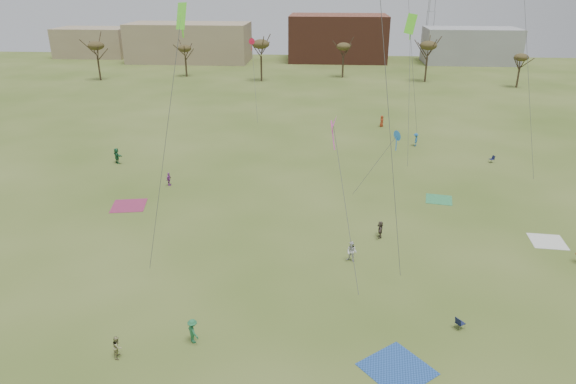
{
  "coord_description": "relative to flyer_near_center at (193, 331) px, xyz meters",
  "views": [
    {
      "loc": [
        2.99,
        -25.25,
        21.23
      ],
      "look_at": [
        0.0,
        12.0,
        5.5
      ],
      "focal_mm": 31.88,
      "sensor_mm": 36.0,
      "label": 1
    }
  ],
  "objects": [
    {
      "name": "flyer_far_b",
      "position": [
        16.24,
        51.9,
        0.03
      ],
      "size": [
        0.85,
        1.0,
        1.73
      ],
      "primitive_type": "imported",
      "rotation": [
        0.0,
        0.0,
        1.14
      ],
      "color": "#9A361A",
      "rests_on": "ground"
    },
    {
      "name": "building_brick",
      "position": [
        10.02,
        119.77,
        5.17
      ],
      "size": [
        26.0,
        16.0,
        12.0
      ],
      "primitive_type": "cube",
      "color": "brown",
      "rests_on": "ground"
    },
    {
      "name": "spectator_fore_b",
      "position": [
        -4.19,
        -1.68,
        -0.1
      ],
      "size": [
        0.65,
        0.79,
        1.47
      ],
      "primitive_type": "imported",
      "rotation": [
        0.0,
        0.0,
        1.71
      ],
      "color": "#979460",
      "rests_on": "ground"
    },
    {
      "name": "spectator_fore_c",
      "position": [
        12.9,
        15.16,
        -0.06
      ],
      "size": [
        0.52,
        1.45,
        1.54
      ],
      "primitive_type": "imported",
      "rotation": [
        0.0,
        0.0,
        4.67
      ],
      "color": "#4C4136",
      "rests_on": "ground"
    },
    {
      "name": "tree_line",
      "position": [
        2.18,
        78.9,
        6.25
      ],
      "size": [
        117.44,
        49.32,
        8.91
      ],
      "color": "#3A2B1E",
      "rests_on": "ground"
    },
    {
      "name": "blanket_olive",
      "position": [
        19.72,
        24.03,
        -0.83
      ],
      "size": [
        3.06,
        3.06,
        0.03
      ],
      "primitive_type": "cube",
      "rotation": [
        0.0,
        0.0,
        1.39
      ],
      "color": "#359357",
      "rests_on": "ground"
    },
    {
      "name": "spectator_mid_d",
      "position": [
        -9.26,
        25.62,
        -0.09
      ],
      "size": [
        0.54,
        0.93,
        1.49
      ],
      "primitive_type": "imported",
      "rotation": [
        0.0,
        0.0,
        1.35
      ],
      "color": "#A347AC",
      "rests_on": "ground"
    },
    {
      "name": "flyer_far_a",
      "position": [
        -17.8,
        32.33,
        0.13
      ],
      "size": [
        1.73,
        1.59,
        1.93
      ],
      "primitive_type": "imported",
      "rotation": [
        0.0,
        0.0,
        2.44
      ],
      "color": "#22673E",
      "rests_on": "ground"
    },
    {
      "name": "blanket_cream",
      "position": [
        27.41,
        15.5,
        -0.83
      ],
      "size": [
        3.04,
        3.04,
        0.03
      ],
      "primitive_type": "cube",
      "rotation": [
        0.0,
        0.0,
        1.49
      ],
      "color": "white",
      "rests_on": "ground"
    },
    {
      "name": "flyer_far_c",
      "position": [
        19.98,
        42.38,
        0.06
      ],
      "size": [
        0.84,
        1.24,
        1.78
      ],
      "primitive_type": "imported",
      "rotation": [
        0.0,
        0.0,
        4.55
      ],
      "color": "#21619B",
      "rests_on": "ground"
    },
    {
      "name": "building_tan",
      "position": [
        -29.98,
        114.77,
        4.17
      ],
      "size": [
        32.0,
        14.0,
        10.0
      ],
      "primitive_type": "cube",
      "color": "#937F60",
      "rests_on": "ground"
    },
    {
      "name": "building_grey",
      "position": [
        45.02,
        117.77,
        3.67
      ],
      "size": [
        24.0,
        12.0,
        9.0
      ],
      "primitive_type": "cube",
      "color": "gray",
      "rests_on": "ground"
    },
    {
      "name": "camp_chair_right",
      "position": [
        28.43,
        36.28,
        -0.57
      ],
      "size": [
        0.69,
        0.66,
        0.87
      ],
      "rotation": [
        0.0,
        0.0,
        5.09
      ],
      "color": "#161A3D",
      "rests_on": "ground"
    },
    {
      "name": "blanket_blue",
      "position": [
        12.52,
        -1.45,
        -0.83
      ],
      "size": [
        4.92,
        4.92,
        0.03
      ],
      "primitive_type": "cube",
      "rotation": [
        0.0,
        0.0,
        0.69
      ],
      "color": "#2550A1",
      "rests_on": "ground"
    },
    {
      "name": "blanket_plum",
      "position": [
        -11.73,
        19.95,
        -0.83
      ],
      "size": [
        3.84,
        3.84,
        0.03
      ],
      "primitive_type": "cube",
      "rotation": [
        0.0,
        0.0,
        1.76
      ],
      "color": "#952D54",
      "rests_on": "ground"
    },
    {
      "name": "building_tan_west",
      "position": [
        -59.98,
        121.77,
        3.17
      ],
      "size": [
        20.0,
        12.0,
        8.0
      ],
      "primitive_type": "cube",
      "color": "#937F60",
      "rests_on": "ground"
    },
    {
      "name": "ground",
      "position": [
        5.02,
        -0.23,
        -0.83
      ],
      "size": [
        260.0,
        260.0,
        0.0
      ],
      "primitive_type": "plane",
      "color": "#3E551A",
      "rests_on": "ground"
    },
    {
      "name": "camp_chair_center",
      "position": [
        17.02,
        2.71,
        -0.57
      ],
      "size": [
        0.73,
        0.72,
        0.87
      ],
      "rotation": [
        0.0,
        0.0,
        2.15
      ],
      "color": "#161D3C",
      "rests_on": "ground"
    },
    {
      "name": "spectator_mid_e",
      "position": [
        10.24,
        10.78,
        0.04
      ],
      "size": [
        1.06,
        0.99,
        1.75
      ],
      "primitive_type": "imported",
      "rotation": [
        0.0,
        0.0,
        5.78
      ],
      "color": "silver",
      "rests_on": "ground"
    },
    {
      "name": "flyer_near_center",
      "position": [
        0.0,
        0.0,
        0.0
      ],
      "size": [
        1.18,
        1.21,
        1.67
      ],
      "primitive_type": "imported",
      "rotation": [
        0.0,
        0.0,
        2.31
      ],
      "color": "#246E41",
      "rests_on": "ground"
    }
  ]
}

